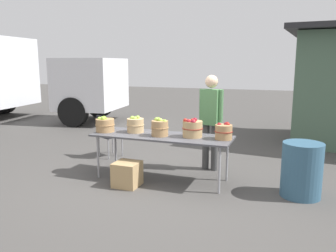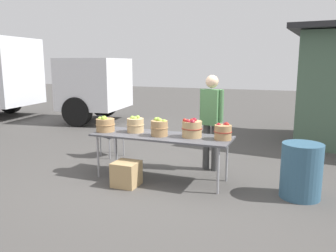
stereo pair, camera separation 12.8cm
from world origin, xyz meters
TOP-DOWN VIEW (x-y plane):
  - ground_plane at (0.00, 0.00)m, footprint 40.00×40.00m
  - market_table at (0.00, 0.00)m, footprint 2.30×0.76m
  - apple_basket_green_0 at (-1.02, -0.07)m, footprint 0.33×0.33m
  - apple_basket_green_1 at (-0.51, 0.07)m, footprint 0.30×0.30m
  - apple_basket_green_2 at (-0.01, -0.06)m, footprint 0.29×0.29m
  - apple_basket_red_0 at (0.51, 0.04)m, footprint 0.33×0.33m
  - apple_basket_red_1 at (1.01, 0.06)m, footprint 0.28×0.28m
  - vendor_adult at (0.63, 0.80)m, footprint 0.44×0.28m
  - folding_chair at (-1.54, 0.89)m, footprint 0.53×0.53m
  - trash_barrel at (2.16, 0.01)m, footprint 0.57×0.57m
  - produce_crate at (-0.39, -0.49)m, footprint 0.39×0.39m

SIDE VIEW (x-z plane):
  - ground_plane at x=0.00m, z-range 0.00..0.00m
  - produce_crate at x=-0.39m, z-range 0.00..0.39m
  - trash_barrel at x=2.16m, z-range 0.00..0.80m
  - folding_chair at x=-1.54m, z-range 0.08..0.94m
  - market_table at x=0.00m, z-range 0.34..1.09m
  - apple_basket_green_0 at x=-1.02m, z-range 0.74..1.01m
  - apple_basket_red_1 at x=1.01m, z-range 0.74..1.01m
  - apple_basket_green_1 at x=-0.51m, z-range 0.74..1.02m
  - apple_basket_green_2 at x=-0.01m, z-range 0.74..1.04m
  - apple_basket_red_0 at x=0.51m, z-range 0.74..1.05m
  - vendor_adult at x=0.63m, z-range 0.15..1.86m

